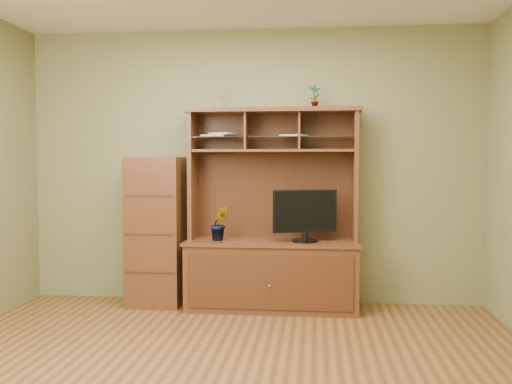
# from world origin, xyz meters

# --- Properties ---
(room) EXTENTS (4.54, 4.04, 2.74)m
(room) POSITION_xyz_m (0.00, 0.00, 1.35)
(room) COLOR brown
(room) RESTS_ON ground
(media_hutch) EXTENTS (1.66, 0.61, 1.90)m
(media_hutch) POSITION_xyz_m (0.22, 1.73, 0.52)
(media_hutch) COLOR #452113
(media_hutch) RESTS_ON room
(monitor) EXTENTS (0.59, 0.25, 0.48)m
(monitor) POSITION_xyz_m (0.53, 1.65, 0.91)
(monitor) COLOR black
(monitor) RESTS_ON media_hutch
(orchid_plant) EXTENTS (0.20, 0.17, 0.32)m
(orchid_plant) POSITION_xyz_m (-0.28, 1.65, 0.81)
(orchid_plant) COLOR #2A5E20
(orchid_plant) RESTS_ON media_hutch
(top_plant) EXTENTS (0.14, 0.11, 0.23)m
(top_plant) POSITION_xyz_m (0.61, 1.80, 2.01)
(top_plant) COLOR #3C6D26
(top_plant) RESTS_ON media_hutch
(reed_diffuser) EXTENTS (0.06, 0.06, 0.31)m
(reed_diffuser) POSITION_xyz_m (-0.32, 1.81, 2.02)
(reed_diffuser) COLOR silver
(reed_diffuser) RESTS_ON media_hutch
(magazines) EXTENTS (1.03, 0.24, 0.04)m
(magazines) POSITION_xyz_m (-0.07, 1.80, 1.65)
(magazines) COLOR #B0B0B5
(magazines) RESTS_ON media_hutch
(side_cabinet) EXTENTS (0.51, 0.47, 1.44)m
(side_cabinet) POSITION_xyz_m (-0.92, 1.75, 0.72)
(side_cabinet) COLOR #452113
(side_cabinet) RESTS_ON room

